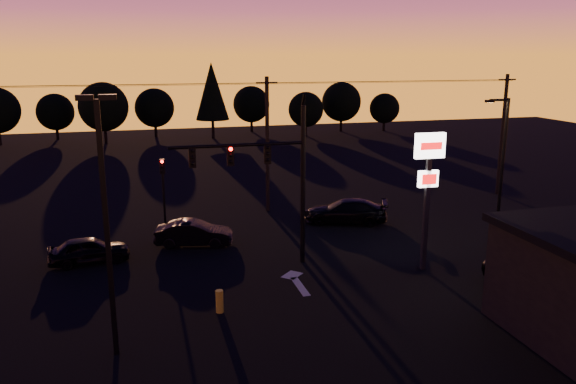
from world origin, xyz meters
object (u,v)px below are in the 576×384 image
object	(u,v)px
streetlight	(501,161)
parking_lot_light	(105,211)
pylon_sign	(428,172)
car_left	(89,250)
secondary_signal	(163,184)
car_mid	(194,233)
traffic_signal_mast	(272,170)
bollard	(220,301)
suv_parked	(537,277)
car_right	(346,211)

from	to	relation	value
streetlight	parking_lot_light	bearing A→B (deg)	-158.35
pylon_sign	car_left	size ratio (longest dim) A/B	1.70
secondary_signal	car_left	xyz separation A→B (m)	(-4.05, -4.75, -2.18)
car_left	car_mid	bearing A→B (deg)	-82.94
traffic_signal_mast	streetlight	xyz separation A→B (m)	(14.01, 1.51, -0.52)
bollard	car_mid	distance (m)	8.74
secondary_signal	streetlight	world-z (taller)	streetlight
secondary_signal	bollard	size ratio (longest dim) A/B	4.52
streetlight	bollard	xyz separation A→B (m)	(-17.36, -6.17, -3.94)
secondary_signal	pylon_sign	distance (m)	15.75
pylon_sign	bollard	size ratio (longest dim) A/B	7.07
streetlight	suv_parked	bearing A→B (deg)	-112.91
streetlight	bollard	distance (m)	18.84
pylon_sign	streetlight	world-z (taller)	streetlight
car_right	pylon_sign	bearing A→B (deg)	26.90
car_mid	parking_lot_light	bearing A→B (deg)	173.68
traffic_signal_mast	car_right	bearing A→B (deg)	43.77
suv_parked	traffic_signal_mast	bearing A→B (deg)	133.05
streetlight	car_right	world-z (taller)	streetlight
car_mid	car_right	bearing A→B (deg)	-65.93
secondary_signal	suv_parked	bearing A→B (deg)	-41.13
pylon_sign	car_mid	world-z (taller)	pylon_sign
bollard	car_right	distance (m)	14.31
pylon_sign	streetlight	distance (m)	8.00
streetlight	car_left	xyz separation A→B (m)	(-22.96, 1.23, -3.74)
pylon_sign	parking_lot_light	bearing A→B (deg)	-162.77
pylon_sign	car_left	xyz separation A→B (m)	(-16.05, 5.23, -4.23)
traffic_signal_mast	suv_parked	distance (m)	13.13
parking_lot_light	streetlight	bearing A→B (deg)	21.65
car_mid	suv_parked	xyz separation A→B (m)	(14.26, -10.26, -0.04)
traffic_signal_mast	suv_parked	world-z (taller)	traffic_signal_mast
bollard	car_left	world-z (taller)	car_left
traffic_signal_mast	pylon_sign	xyz separation A→B (m)	(7.10, -2.49, -0.02)
streetlight	car_right	size ratio (longest dim) A/B	1.54
bollard	car_mid	size ratio (longest dim) A/B	0.23
traffic_signal_mast	car_left	size ratio (longest dim) A/B	2.15
car_right	bollard	bearing A→B (deg)	-21.03
parking_lot_light	secondary_signal	bearing A→B (deg)	80.21
streetlight	car_mid	xyz separation A→B (m)	(-17.51, 2.57, -3.72)
pylon_sign	car_mid	size ratio (longest dim) A/B	1.60
traffic_signal_mast	secondary_signal	distance (m)	9.19
car_right	suv_parked	distance (m)	12.97
pylon_sign	suv_parked	distance (m)	6.72
parking_lot_light	streetlight	size ratio (longest dim) A/B	1.14
bollard	car_mid	xyz separation A→B (m)	(-0.14, 8.74, 0.22)
traffic_signal_mast	pylon_sign	bearing A→B (deg)	-19.36
pylon_sign	car_right	size ratio (longest dim) A/B	1.31
bollard	secondary_signal	bearing A→B (deg)	97.25
car_mid	suv_parked	bearing A→B (deg)	-112.65
secondary_signal	parking_lot_light	bearing A→B (deg)	-99.79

